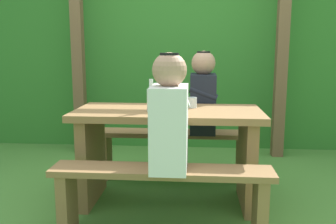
{
  "coord_description": "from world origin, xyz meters",
  "views": [
    {
      "loc": [
        0.21,
        -2.7,
        1.2
      ],
      "look_at": [
        0.0,
        0.0,
        0.72
      ],
      "focal_mm": 39.09,
      "sensor_mm": 36.0,
      "label": 1
    }
  ],
  "objects_px": {
    "person_white_shirt": "(169,116)",
    "drinking_glass": "(192,102)",
    "picnic_table": "(168,140)",
    "bench_near": "(162,188)",
    "person_black_coat": "(203,95)",
    "bottle_left": "(151,99)",
    "bench_far": "(172,145)"
  },
  "relations": [
    {
      "from": "person_white_shirt",
      "to": "drinking_glass",
      "type": "xyz_separation_m",
      "value": [
        0.13,
        0.62,
        -0.0
      ]
    },
    {
      "from": "picnic_table",
      "to": "person_white_shirt",
      "type": "distance_m",
      "value": 0.59
    },
    {
      "from": "bench_near",
      "to": "person_black_coat",
      "type": "bearing_deg",
      "value": 75.34
    },
    {
      "from": "picnic_table",
      "to": "bottle_left",
      "type": "distance_m",
      "value": 0.36
    },
    {
      "from": "bench_far",
      "to": "person_black_coat",
      "type": "distance_m",
      "value": 0.53
    },
    {
      "from": "bottle_left",
      "to": "bench_far",
      "type": "bearing_deg",
      "value": 78.86
    },
    {
      "from": "person_white_shirt",
      "to": "bench_far",
      "type": "bearing_deg",
      "value": 92.75
    },
    {
      "from": "person_black_coat",
      "to": "bottle_left",
      "type": "bearing_deg",
      "value": -123.11
    },
    {
      "from": "person_white_shirt",
      "to": "drinking_glass",
      "type": "height_order",
      "value": "person_white_shirt"
    },
    {
      "from": "picnic_table",
      "to": "person_black_coat",
      "type": "height_order",
      "value": "person_black_coat"
    },
    {
      "from": "bench_far",
      "to": "picnic_table",
      "type": "bearing_deg",
      "value": -90.0
    },
    {
      "from": "bench_near",
      "to": "drinking_glass",
      "type": "relative_size",
      "value": 17.13
    },
    {
      "from": "bench_far",
      "to": "person_white_shirt",
      "type": "height_order",
      "value": "person_white_shirt"
    },
    {
      "from": "person_black_coat",
      "to": "bench_near",
      "type": "bearing_deg",
      "value": -104.66
    },
    {
      "from": "drinking_glass",
      "to": "bench_near",
      "type": "bearing_deg",
      "value": -106.23
    },
    {
      "from": "bottle_left",
      "to": "picnic_table",
      "type": "bearing_deg",
      "value": 34.23
    },
    {
      "from": "bench_near",
      "to": "person_black_coat",
      "type": "height_order",
      "value": "person_black_coat"
    },
    {
      "from": "person_black_coat",
      "to": "bottle_left",
      "type": "height_order",
      "value": "person_black_coat"
    },
    {
      "from": "picnic_table",
      "to": "person_white_shirt",
      "type": "height_order",
      "value": "person_white_shirt"
    },
    {
      "from": "person_white_shirt",
      "to": "person_black_coat",
      "type": "distance_m",
      "value": 1.05
    },
    {
      "from": "picnic_table",
      "to": "person_black_coat",
      "type": "distance_m",
      "value": 0.64
    },
    {
      "from": "bench_far",
      "to": "bottle_left",
      "type": "relative_size",
      "value": 5.91
    },
    {
      "from": "bench_near",
      "to": "bottle_left",
      "type": "xyz_separation_m",
      "value": [
        -0.12,
        0.43,
        0.51
      ]
    },
    {
      "from": "drinking_glass",
      "to": "person_black_coat",
      "type": "bearing_deg",
      "value": 77.82
    },
    {
      "from": "bench_far",
      "to": "drinking_glass",
      "type": "xyz_separation_m",
      "value": [
        0.18,
        -0.41,
        0.46
      ]
    },
    {
      "from": "drinking_glass",
      "to": "bottle_left",
      "type": "xyz_separation_m",
      "value": [
        -0.3,
        -0.19,
        0.05
      ]
    },
    {
      "from": "bench_far",
      "to": "person_white_shirt",
      "type": "relative_size",
      "value": 1.95
    },
    {
      "from": "picnic_table",
      "to": "bench_near",
      "type": "distance_m",
      "value": 0.54
    },
    {
      "from": "drinking_glass",
      "to": "picnic_table",
      "type": "bearing_deg",
      "value": -149.1
    },
    {
      "from": "bench_far",
      "to": "person_white_shirt",
      "type": "xyz_separation_m",
      "value": [
        0.05,
        -1.03,
        0.46
      ]
    },
    {
      "from": "bench_far",
      "to": "person_black_coat",
      "type": "relative_size",
      "value": 1.95
    },
    {
      "from": "bench_near",
      "to": "picnic_table",
      "type": "bearing_deg",
      "value": 90.0
    }
  ]
}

